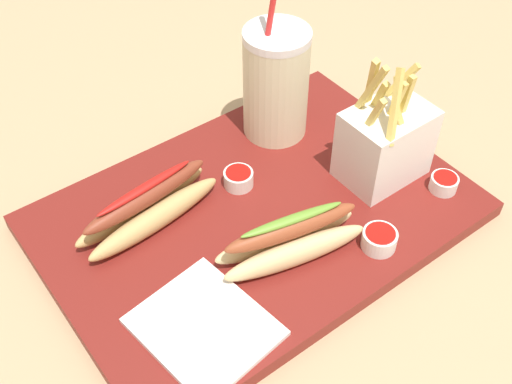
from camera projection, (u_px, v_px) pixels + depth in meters
name	position (u px, v px, depth m)	size (l,w,h in m)	color
ground_plane	(256.00, 226.00, 0.78)	(2.40, 2.40, 0.02)	tan
food_tray	(256.00, 215.00, 0.76)	(0.49, 0.34, 0.02)	maroon
soda_cup	(276.00, 83.00, 0.81)	(0.08, 0.08, 0.25)	beige
fries_basket	(385.00, 142.00, 0.76)	(0.10, 0.08, 0.17)	white
hot_dog_1	(291.00, 240.00, 0.69)	(0.18, 0.08, 0.06)	#E5C689
hot_dog_2	(148.00, 207.00, 0.73)	(0.18, 0.07, 0.06)	tan
ketchup_cup_1	(379.00, 239.00, 0.71)	(0.04, 0.04, 0.02)	white
ketchup_cup_2	(444.00, 182.00, 0.77)	(0.03, 0.03, 0.02)	white
ketchup_cup_3	(238.00, 178.00, 0.78)	(0.04, 0.04, 0.02)	white
napkin_stack	(204.00, 327.00, 0.64)	(0.11, 0.13, 0.01)	white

